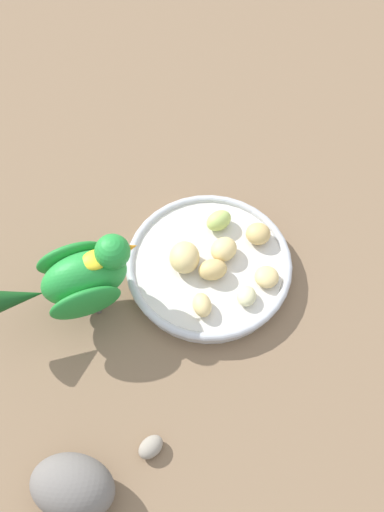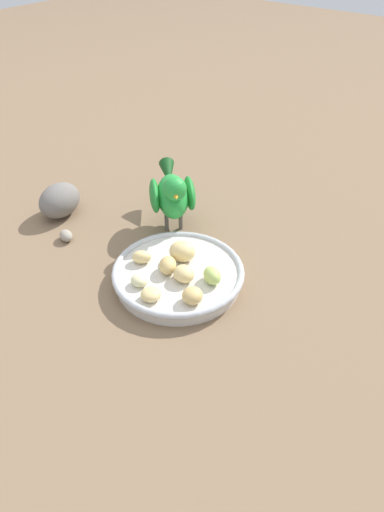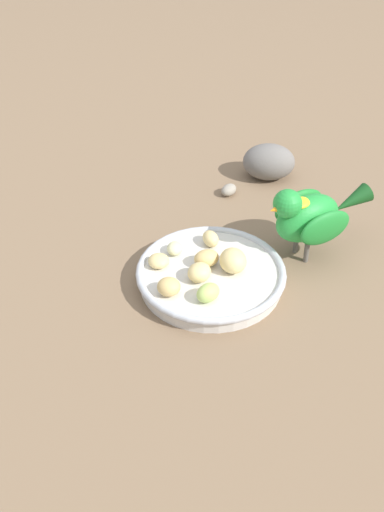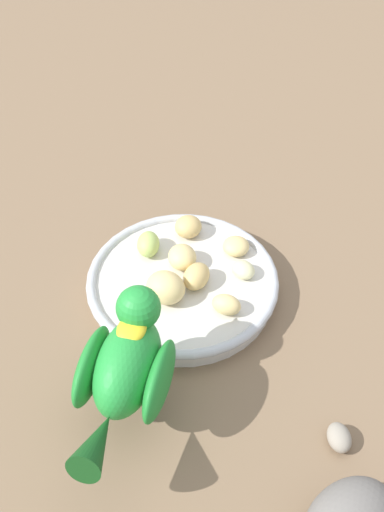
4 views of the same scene
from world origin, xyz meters
The scene contains 13 objects.
ground_plane centered at (0.00, 0.00, 0.00)m, with size 4.00×4.00×0.00m, color #7A6047.
feeding_bowl centered at (-0.03, -0.01, 0.01)m, with size 0.19×0.19×0.03m.
apple_piece_0 centered at (-0.04, 0.01, 0.04)m, with size 0.04×0.03×0.03m, color #E5C67F.
apple_piece_1 centered at (0.02, 0.00, 0.03)m, with size 0.03×0.02×0.02m, color #B2CC66.
apple_piece_2 centered at (-0.01, -0.02, 0.03)m, with size 0.03×0.03×0.02m, color #E5C67F.
apple_piece_3 centered at (0.03, -0.05, 0.03)m, with size 0.03×0.03×0.02m, color tan.
apple_piece_4 centered at (-0.05, -0.07, 0.03)m, with size 0.03×0.02×0.02m, color beige.
apple_piece_5 centered at (-0.08, -0.03, 0.03)m, with size 0.03×0.02×0.02m, color #E5C67F.
apple_piece_6 centered at (-0.04, -0.02, 0.03)m, with size 0.03×0.02×0.02m, color tan.
apple_piece_7 centered at (-0.02, -0.08, 0.03)m, with size 0.03×0.03×0.02m, color #E5C67F.
parrot centered at (-0.13, 0.09, 0.07)m, with size 0.14×0.13×0.12m.
rock_large centered at (-0.31, 0.00, 0.03)m, with size 0.08×0.06×0.06m, color slate.
pebble_0 centered at (-0.24, -0.05, 0.01)m, with size 0.03×0.02×0.02m, color gray.
Camera 1 is at (-0.35, -0.15, 0.64)m, focal length 42.79 mm.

